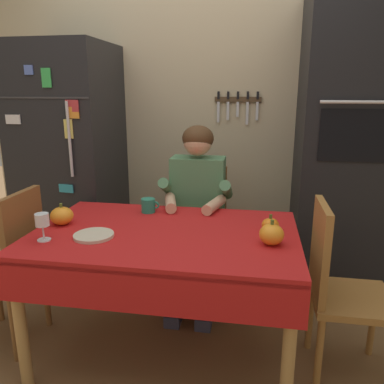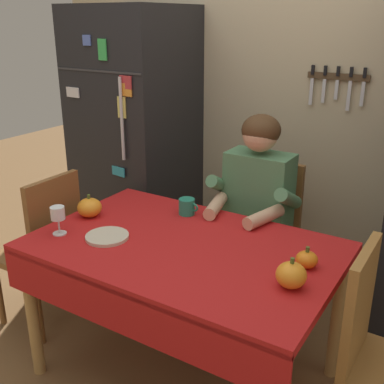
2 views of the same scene
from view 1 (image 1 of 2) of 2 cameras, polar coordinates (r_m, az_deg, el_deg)
ground_plane at (r=2.35m, az=-4.30°, el=-23.85°), size 10.00×10.00×0.00m
back_wall_assembly at (r=3.15m, az=2.12°, el=11.85°), size 3.70×0.13×2.60m
refrigerator at (r=3.13m, az=-17.47°, el=3.76°), size 0.68×0.71×1.80m
wall_oven at (r=2.86m, az=21.43°, el=5.50°), size 0.60×0.64×2.10m
dining_table at (r=2.07m, az=-4.15°, el=-8.20°), size 1.40×0.90×0.74m
chair_behind_person at (r=2.83m, az=1.24°, el=-4.81°), size 0.40×0.40×0.93m
seated_person at (r=2.59m, az=0.66°, el=-1.49°), size 0.47×0.55×1.25m
chair_right_side at (r=2.14m, az=20.82°, el=-12.65°), size 0.40×0.40×0.93m
chair_left_side at (r=2.47m, az=-25.32°, el=-9.42°), size 0.40×0.40×0.93m
coffee_mug at (r=2.37m, az=-6.48°, el=-1.99°), size 0.11×0.09×0.09m
wine_glass at (r=2.04m, az=-21.37°, el=-4.12°), size 0.07×0.07×0.14m
pumpkin_large at (r=2.26m, az=-18.79°, el=-3.37°), size 0.13×0.13×0.12m
pumpkin_medium at (r=1.91m, az=11.75°, el=-6.18°), size 0.12×0.12×0.13m
pumpkin_small at (r=2.08m, az=11.57°, el=-4.80°), size 0.09×0.09×0.09m
serving_tray at (r=2.04m, az=-14.40°, el=-6.27°), size 0.21×0.21×0.02m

